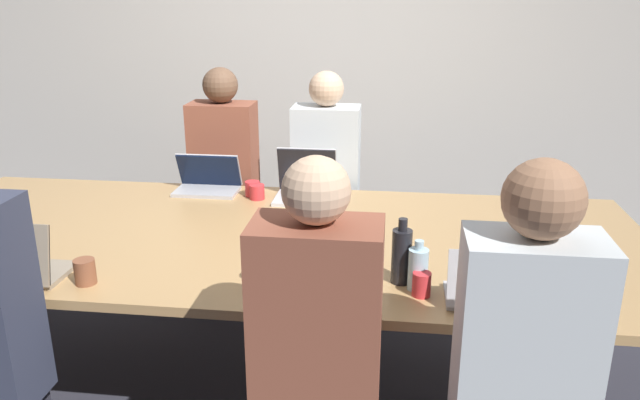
{
  "coord_description": "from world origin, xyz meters",
  "views": [
    {
      "loc": [
        0.6,
        -2.69,
        1.87
      ],
      "look_at": [
        0.26,
        0.1,
        0.92
      ],
      "focal_mm": 35.0,
      "sensor_mm": 36.0,
      "label": 1
    }
  ],
  "objects_px": {
    "cup_far_midleft": "(253,189)",
    "person_far_center": "(326,191)",
    "person_far_midleft": "(225,185)",
    "laptop_near_midright": "(323,274)",
    "cup_near_right": "(422,284)",
    "laptop_near_left": "(19,263)",
    "cup_far_center": "(257,192)",
    "cup_near_midright": "(262,271)",
    "laptop_near_right": "(494,289)",
    "laptop_far_midleft": "(208,181)",
    "stapler": "(313,237)",
    "cup_near_left": "(85,272)",
    "laptop_far_center": "(306,184)",
    "person_near_midright": "(317,378)",
    "bottle_near_midright": "(402,255)",
    "person_near_right": "(520,394)",
    "bottle_near_right": "(418,268)"
  },
  "relations": [
    {
      "from": "cup_near_midright",
      "to": "laptop_near_right",
      "type": "relative_size",
      "value": 0.29
    },
    {
      "from": "laptop_far_midleft",
      "to": "stapler",
      "type": "relative_size",
      "value": 2.38
    },
    {
      "from": "cup_far_midleft",
      "to": "laptop_near_left",
      "type": "height_order",
      "value": "laptop_near_left"
    },
    {
      "from": "laptop_far_center",
      "to": "stapler",
      "type": "distance_m",
      "value": 0.66
    },
    {
      "from": "laptop_near_midright",
      "to": "bottle_near_midright",
      "type": "xyz_separation_m",
      "value": [
        0.3,
        0.11,
        0.05
      ]
    },
    {
      "from": "laptop_near_right",
      "to": "stapler",
      "type": "distance_m",
      "value": 0.9
    },
    {
      "from": "person_far_midleft",
      "to": "person_near_midright",
      "type": "height_order",
      "value": "person_far_midleft"
    },
    {
      "from": "person_near_midright",
      "to": "bottle_near_midright",
      "type": "height_order",
      "value": "person_near_midright"
    },
    {
      "from": "laptop_near_right",
      "to": "bottle_near_right",
      "type": "bearing_deg",
      "value": -20.33
    },
    {
      "from": "person_near_midright",
      "to": "cup_near_left",
      "type": "distance_m",
      "value": 1.06
    },
    {
      "from": "laptop_near_left",
      "to": "cup_near_right",
      "type": "bearing_deg",
      "value": -177.53
    },
    {
      "from": "laptop_far_midleft",
      "to": "cup_near_left",
      "type": "relative_size",
      "value": 3.58
    },
    {
      "from": "cup_near_right",
      "to": "laptop_near_left",
      "type": "bearing_deg",
      "value": -177.53
    },
    {
      "from": "cup_near_midright",
      "to": "stapler",
      "type": "bearing_deg",
      "value": 72.09
    },
    {
      "from": "cup_far_center",
      "to": "person_near_right",
      "type": "bearing_deg",
      "value": -53.22
    },
    {
      "from": "person_far_center",
      "to": "cup_far_center",
      "type": "relative_size",
      "value": 17.2
    },
    {
      "from": "person_far_midleft",
      "to": "bottle_near_right",
      "type": "relative_size",
      "value": 7.1
    },
    {
      "from": "cup_far_midleft",
      "to": "person_far_center",
      "type": "bearing_deg",
      "value": 44.68
    },
    {
      "from": "laptop_near_left",
      "to": "laptop_near_right",
      "type": "relative_size",
      "value": 0.95
    },
    {
      "from": "person_far_midleft",
      "to": "laptop_near_midright",
      "type": "relative_size",
      "value": 4.24
    },
    {
      "from": "laptop_far_center",
      "to": "person_near_right",
      "type": "bearing_deg",
      "value": -60.96
    },
    {
      "from": "laptop_near_left",
      "to": "cup_near_left",
      "type": "bearing_deg",
      "value": -178.4
    },
    {
      "from": "cup_far_center",
      "to": "cup_near_midright",
      "type": "relative_size",
      "value": 0.82
    },
    {
      "from": "laptop_near_midright",
      "to": "laptop_near_left",
      "type": "distance_m",
      "value": 1.21
    },
    {
      "from": "laptop_near_left",
      "to": "cup_near_right",
      "type": "xyz_separation_m",
      "value": [
        1.58,
        0.07,
        -0.03
      ]
    },
    {
      "from": "laptop_far_center",
      "to": "cup_far_midleft",
      "type": "distance_m",
      "value": 0.3
    },
    {
      "from": "cup_far_center",
      "to": "laptop_near_left",
      "type": "bearing_deg",
      "value": -122.38
    },
    {
      "from": "laptop_far_center",
      "to": "cup_far_midleft",
      "type": "xyz_separation_m",
      "value": [
        -0.3,
        -0.01,
        -0.04
      ]
    },
    {
      "from": "cup_far_midleft",
      "to": "bottle_near_midright",
      "type": "bearing_deg",
      "value": -50.2
    },
    {
      "from": "cup_far_center",
      "to": "person_near_midright",
      "type": "distance_m",
      "value": 1.61
    },
    {
      "from": "bottle_near_midright",
      "to": "laptop_near_left",
      "type": "relative_size",
      "value": 0.81
    },
    {
      "from": "laptop_near_right",
      "to": "cup_near_right",
      "type": "relative_size",
      "value": 3.7
    },
    {
      "from": "person_far_center",
      "to": "cup_far_center",
      "type": "xyz_separation_m",
      "value": [
        -0.34,
        -0.42,
        0.12
      ]
    },
    {
      "from": "laptop_near_left",
      "to": "cup_near_right",
      "type": "height_order",
      "value": "laptop_near_left"
    },
    {
      "from": "person_near_midright",
      "to": "cup_near_right",
      "type": "height_order",
      "value": "person_near_midright"
    },
    {
      "from": "cup_near_left",
      "to": "laptop_near_right",
      "type": "xyz_separation_m",
      "value": [
        1.57,
        0.01,
        0.02
      ]
    },
    {
      "from": "person_far_center",
      "to": "cup_near_midright",
      "type": "xyz_separation_m",
      "value": [
        -0.09,
        -1.44,
        0.13
      ]
    },
    {
      "from": "laptop_near_midright",
      "to": "laptop_near_right",
      "type": "relative_size",
      "value": 0.98
    },
    {
      "from": "bottle_near_midright",
      "to": "cup_near_left",
      "type": "relative_size",
      "value": 2.64
    },
    {
      "from": "cup_near_left",
      "to": "laptop_near_right",
      "type": "bearing_deg",
      "value": 0.47
    },
    {
      "from": "cup_near_right",
      "to": "cup_far_midleft",
      "type": "bearing_deg",
      "value": 129.47
    },
    {
      "from": "person_near_midright",
      "to": "laptop_near_right",
      "type": "height_order",
      "value": "person_near_midright"
    },
    {
      "from": "laptop_near_left",
      "to": "bottle_near_midright",
      "type": "bearing_deg",
      "value": -173.37
    },
    {
      "from": "laptop_far_center",
      "to": "cup_far_center",
      "type": "distance_m",
      "value": 0.27
    },
    {
      "from": "person_far_center",
      "to": "cup_far_midleft",
      "type": "height_order",
      "value": "person_far_center"
    },
    {
      "from": "cup_far_center",
      "to": "cup_near_right",
      "type": "height_order",
      "value": "cup_near_right"
    },
    {
      "from": "bottle_near_midright",
      "to": "person_near_right",
      "type": "height_order",
      "value": "person_near_right"
    },
    {
      "from": "cup_far_center",
      "to": "cup_far_midleft",
      "type": "bearing_deg",
      "value": 126.43
    },
    {
      "from": "laptop_near_right",
      "to": "cup_near_midright",
      "type": "bearing_deg",
      "value": -5.0
    },
    {
      "from": "laptop_far_midleft",
      "to": "laptop_near_left",
      "type": "height_order",
      "value": "laptop_near_left"
    }
  ]
}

